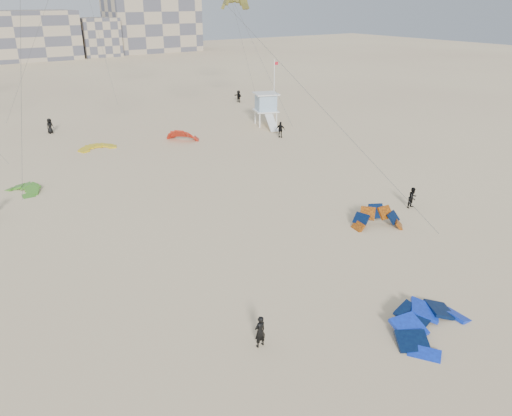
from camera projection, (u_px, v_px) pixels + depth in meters
ground at (303, 325)px, 24.48m from camera, size 320.00×320.00×0.00m
kite_ground_blue at (431, 330)px, 24.07m from camera, size 6.13×6.31×2.75m
kite_ground_orange at (377, 227)px, 35.00m from camera, size 4.67×4.67×3.52m
kite_ground_green at (24, 192)px, 41.33m from camera, size 4.26×4.11×1.67m
kite_ground_red_far at (183, 140)px, 56.46m from camera, size 5.30×5.29×3.74m
kite_ground_yellow at (97, 149)px, 53.17m from camera, size 3.58×3.77×0.65m
kitesurfer_main at (260, 331)px, 22.69m from camera, size 0.61×0.42×1.60m
kitesurfer_b at (413, 198)px, 37.89m from camera, size 0.82×0.66×1.62m
kitesurfer_d at (281, 130)px, 57.02m from camera, size 1.04×1.11×1.84m
kitesurfer_e at (50, 126)px, 58.86m from camera, size 1.02×0.84×1.78m
kitesurfer_f at (238, 96)px, 76.61m from camera, size 0.66×1.71×1.80m
kite_fly_olive at (235, 4)px, 59.94m from camera, size 4.69×12.42×14.62m
lifeguard_tower_near at (266, 109)px, 62.23m from camera, size 3.62×5.93×4.02m
flagpole at (274, 89)px, 63.67m from camera, size 0.63×0.10×7.75m
condo_mid at (9, 36)px, 126.33m from camera, size 32.00×16.00×12.00m
condo_east at (153, 23)px, 147.84m from camera, size 26.00×14.00×16.00m
condo_fill_right at (98, 37)px, 136.62m from camera, size 10.00×10.00×10.00m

